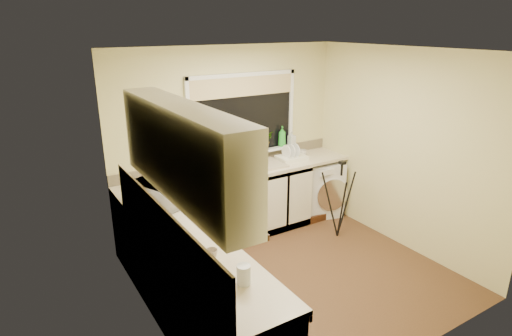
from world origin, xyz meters
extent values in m
plane|color=brown|center=(0.00, 0.00, 0.00)|extent=(3.20, 3.20, 0.00)
plane|color=white|center=(0.00, 0.00, 2.45)|extent=(3.20, 3.20, 0.00)
plane|color=beige|center=(0.00, 1.50, 1.23)|extent=(3.20, 0.00, 3.20)
plane|color=beige|center=(0.00, -1.50, 1.23)|extent=(3.20, 0.00, 3.20)
plane|color=beige|center=(-1.60, 0.00, 1.23)|extent=(0.00, 3.00, 3.00)
plane|color=beige|center=(1.60, 0.00, 1.23)|extent=(0.00, 3.00, 3.00)
cube|color=silver|center=(-0.33, 1.20, 0.43)|extent=(2.55, 0.60, 0.86)
cube|color=silver|center=(-1.30, -0.30, 0.43)|extent=(0.54, 2.40, 0.86)
cube|color=beige|center=(0.00, 1.20, 0.88)|extent=(3.20, 0.60, 0.04)
cube|color=beige|center=(-1.30, -0.30, 0.88)|extent=(0.60, 2.40, 0.04)
cube|color=silver|center=(-1.44, -0.45, 1.80)|extent=(0.28, 1.90, 0.70)
cube|color=beige|center=(-1.59, -0.30, 1.12)|extent=(0.02, 2.40, 0.45)
cube|color=beige|center=(0.00, 1.49, 0.97)|extent=(3.20, 0.02, 0.14)
cube|color=black|center=(0.20, 1.49, 1.55)|extent=(1.50, 0.02, 1.00)
cube|color=tan|center=(0.20, 1.46, 1.92)|extent=(1.50, 0.02, 0.25)
cube|color=white|center=(0.20, 1.43, 1.04)|extent=(1.60, 0.14, 0.03)
cube|color=tan|center=(0.20, 1.20, 0.91)|extent=(0.82, 0.46, 0.03)
cylinder|color=silver|center=(0.20, 1.38, 1.02)|extent=(0.03, 0.03, 0.24)
cube|color=silver|center=(1.31, 1.17, 0.41)|extent=(0.70, 0.69, 0.81)
cube|color=#ADACB5|center=(-0.65, 1.11, 0.91)|extent=(0.35, 0.28, 0.02)
cube|color=#5DB7FD|center=(-0.63, 1.26, 1.02)|extent=(0.33, 0.12, 0.22)
cylinder|color=white|center=(-1.19, 0.51, 0.99)|extent=(0.14, 0.14, 0.19)
cube|color=white|center=(0.82, 1.20, 0.93)|extent=(0.41, 0.31, 0.06)
cylinder|color=silver|center=(-1.24, -1.00, 0.97)|extent=(0.10, 0.10, 0.15)
cylinder|color=white|center=(-1.39, -0.54, 0.96)|extent=(0.08, 0.08, 0.11)
imported|color=white|center=(-1.30, 0.64, 1.04)|extent=(0.52, 0.60, 0.28)
imported|color=#999999|center=(-0.35, 1.40, 1.17)|extent=(0.16, 0.13, 0.25)
imported|color=#999999|center=(-0.01, 1.40, 1.17)|extent=(0.16, 0.15, 0.23)
imported|color=#999999|center=(0.50, 1.42, 1.18)|extent=(0.27, 0.24, 0.25)
imported|color=green|center=(0.80, 1.42, 1.19)|extent=(0.15, 0.15, 0.29)
imported|color=#999999|center=(0.96, 1.41, 1.15)|extent=(0.10, 0.10, 0.20)
imported|color=beige|center=(1.06, 1.27, 0.95)|extent=(0.15, 0.15, 0.09)
imported|color=#C1B19F|center=(-1.29, -0.59, 0.95)|extent=(0.13, 0.13, 0.10)
camera|label=1|loc=(-2.56, -3.30, 2.70)|focal=29.83mm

